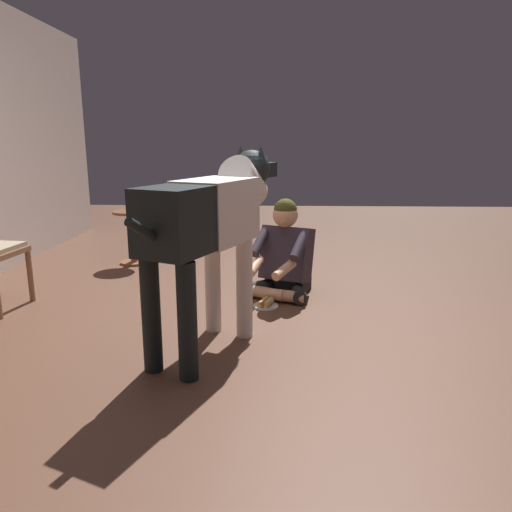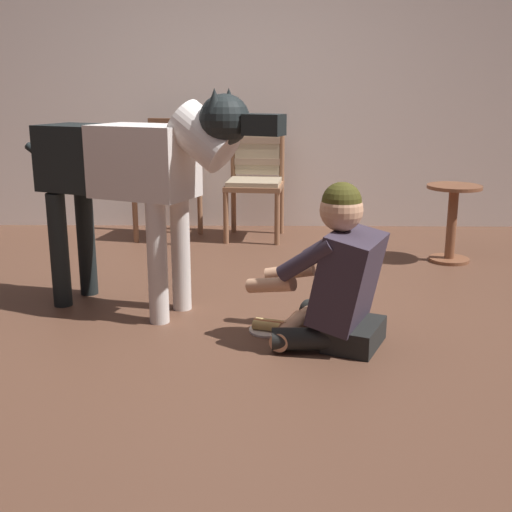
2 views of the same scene
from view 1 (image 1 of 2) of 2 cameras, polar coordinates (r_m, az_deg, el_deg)
ground_plane at (r=3.60m, az=-1.45°, el=-7.42°), size 12.60×12.60×0.00m
person_sitting_on_floor at (r=4.10m, az=3.33°, el=-0.01°), size 0.73×0.62×0.81m
large_dog at (r=2.98m, az=-5.22°, el=4.31°), size 1.52×0.78×1.24m
hot_dog_on_plate at (r=3.86m, az=1.14°, el=-5.56°), size 0.20×0.20×0.06m
round_side_table at (r=5.28m, az=-14.18°, el=2.65°), size 0.39×0.39×0.56m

